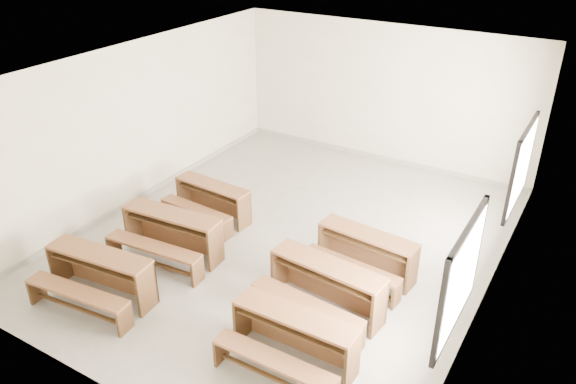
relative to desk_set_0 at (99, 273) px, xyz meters
The scene contains 7 objects.
room 3.78m from the desk_set_0, 59.12° to the left, with size 8.50×8.50×3.20m.
desk_set_0 is the anchor object (origin of this frame).
desk_set_1 1.48m from the desk_set_0, 84.34° to the left, with size 1.86×1.07×0.81m.
desk_set_2 2.87m from the desk_set_0, 91.14° to the left, with size 1.64×0.93×0.71m.
desk_set_3 3.28m from the desk_set_0, ahead, with size 1.72×0.90×0.77m.
desk_set_4 3.47m from the desk_set_0, 25.71° to the left, with size 1.88×1.10×0.81m.
desk_set_5 4.23m from the desk_set_0, 39.54° to the left, with size 1.74×1.02×0.75m.
Camera 1 is at (4.47, -7.46, 5.56)m, focal length 35.00 mm.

